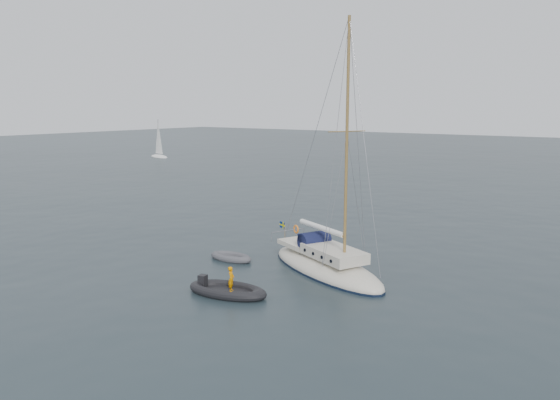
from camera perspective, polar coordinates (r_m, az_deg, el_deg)
The scene contains 5 objects.
ground at distance 27.41m, azimuth 4.31°, elevation -9.41°, with size 300.00×300.00×0.00m, color black.
sailboat at distance 30.07m, azimuth 4.86°, elevation -5.56°, with size 9.79×2.93×13.95m.
dinghy at distance 32.55m, azimuth -5.15°, elevation -5.97°, with size 2.82×1.27×0.40m.
rib at distance 26.84m, azimuth -5.54°, elevation -9.32°, with size 4.14×1.88×1.45m.
distant_yacht_a at distance 98.52m, azimuth -12.58°, elevation 6.13°, with size 5.32×2.84×7.05m.
Camera 1 is at (13.33, -22.18, 9.03)m, focal length 35.00 mm.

